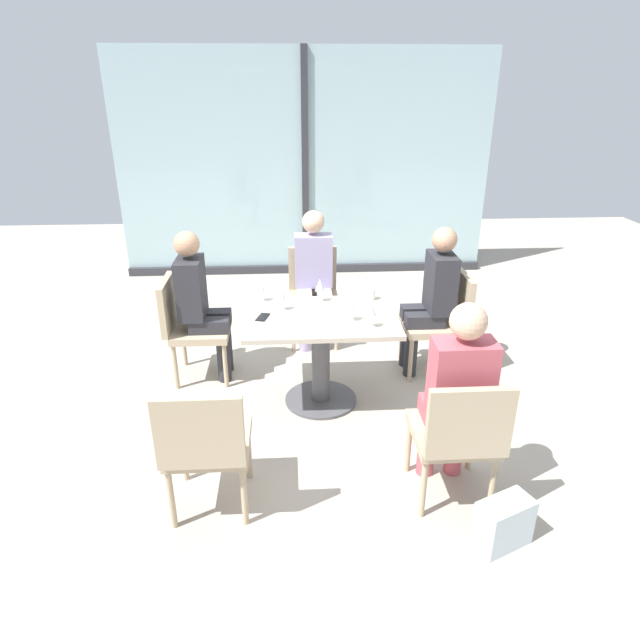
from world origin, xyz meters
The scene contains 20 objects.
ground_plane centered at (0.00, 0.00, 0.00)m, with size 12.00×12.00×0.00m, color #A89E8E.
window_wall_backdrop centered at (0.00, 3.20, 1.21)m, with size 4.58×0.10×2.70m.
dining_table_main centered at (0.00, 0.00, 0.52)m, with size 1.12×0.79×0.73m.
chair_front_right centered at (0.70, -1.17, 0.50)m, with size 0.46×0.50×0.87m.
chair_near_window centered at (0.00, 1.17, 0.50)m, with size 0.46×0.51×0.87m.
chair_far_right centered at (1.06, 0.46, 0.50)m, with size 0.50×0.46×0.87m.
chair_far_left centered at (-1.06, 0.46, 0.50)m, with size 0.50×0.46×0.87m.
chair_front_left centered at (-0.70, -1.17, 0.50)m, with size 0.46×0.50×0.87m.
person_front_right centered at (0.70, -1.06, 0.70)m, with size 0.34×0.39×1.26m.
person_near_window centered at (0.00, 1.06, 0.70)m, with size 0.34×0.39×1.26m.
person_far_right centered at (0.95, 0.46, 0.70)m, with size 0.39×0.34×1.26m.
person_far_left centered at (-0.95, 0.46, 0.70)m, with size 0.39×0.34×1.26m.
wine_glass_0 centered at (0.33, -0.23, 0.86)m, with size 0.07×0.07×0.18m.
wine_glass_1 centered at (-0.45, 0.31, 0.86)m, with size 0.07×0.07×0.18m.
wine_glass_2 centered at (0.20, -0.11, 0.86)m, with size 0.07×0.07×0.18m.
wine_glass_3 centered at (-0.29, 0.12, 0.86)m, with size 0.07×0.07×0.18m.
wine_glass_4 centered at (0.01, 0.28, 0.86)m, with size 0.07×0.07×0.18m.
coffee_cup centered at (0.41, 0.30, 0.78)m, with size 0.08×0.08×0.09m, color white.
cell_phone_on_table centered at (-0.42, -0.01, 0.73)m, with size 0.07×0.14×0.01m, color black.
handbag_0 centered at (0.89, -1.50, 0.14)m, with size 0.30×0.16×0.28m, color silver.
Camera 1 is at (-0.22, -3.66, 2.31)m, focal length 30.49 mm.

